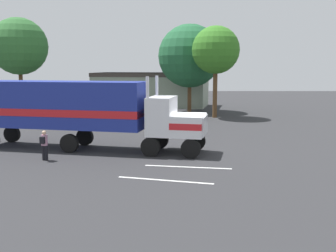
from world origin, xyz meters
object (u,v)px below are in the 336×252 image
parked_bus (76,100)px  tree_center (192,56)px  tree_left (218,50)px  person_bystander (46,144)px  semi_truck (80,108)px  tree_right (21,46)px

parked_bus → tree_center: tree_center is taller
parked_bus → tree_left: size_ratio=1.25×
parked_bus → person_bystander: bearing=-82.9°
tree_left → person_bystander: bearing=-121.8°
semi_truck → tree_center: 22.13m
person_bystander → tree_center: (9.09, 23.38, 5.32)m
parked_bus → tree_center: bearing=38.4°
tree_center → tree_right: 19.09m
tree_left → tree_center: bearing=113.8°
person_bystander → tree_left: tree_left is taller
parked_bus → tree_right: size_ratio=1.08×
parked_bus → tree_center: size_ratio=1.16×
parked_bus → tree_right: tree_right is taller
person_bystander → parked_bus: size_ratio=0.14×
semi_truck → person_bystander: (-1.19, -3.04, -1.63)m
person_bystander → tree_right: bearing=112.7°
semi_truck → tree_center: size_ratio=1.48×
semi_truck → parked_bus: (-3.02, 11.68, -0.46)m
tree_left → tree_center: tree_center is taller
semi_truck → tree_right: (-11.15, 20.76, 4.76)m
person_bystander → tree_left: 22.26m
parked_bus → tree_left: 14.39m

